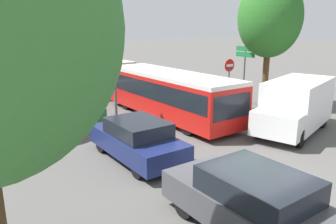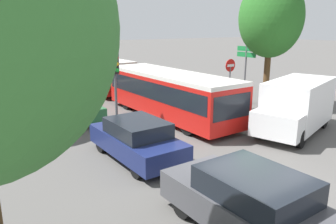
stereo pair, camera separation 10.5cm
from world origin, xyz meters
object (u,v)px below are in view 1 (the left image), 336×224
white_van (296,105)px  tree_right_near (270,20)px  city_bus_rear (3,57)px  no_entry_sign (229,76)px  queued_car_graphite (253,203)px  queued_car_black (26,78)px  direction_sign_post (245,62)px  queued_car_green (75,107)px  traffic_light (115,74)px  queued_car_tan (49,86)px  articulated_bus (136,83)px  queued_car_navy (137,139)px

white_van → tree_right_near: tree_right_near is taller
city_bus_rear → white_van: (7.35, -30.85, -0.16)m
white_van → no_entry_sign: (0.55, 4.77, 0.64)m
queued_car_graphite → queued_car_black: queued_car_graphite is taller
no_entry_sign → direction_sign_post: size_ratio=0.78×
city_bus_rear → direction_sign_post: size_ratio=3.15×
direction_sign_post → white_van: bearing=65.8°
city_bus_rear → white_van: size_ratio=2.12×
queued_car_green → no_entry_sign: bearing=-108.8°
traffic_light → no_entry_sign: 6.85m
white_van → traffic_light: size_ratio=1.57×
queued_car_black → city_bus_rear: bearing=-2.4°
city_bus_rear → queued_car_black: bearing=177.6°
queued_car_tan → queued_car_black: (-0.38, 5.39, -0.07)m
articulated_bus → direction_sign_post: direction_sign_post is taller
white_van → tree_right_near: bearing=-141.6°
queued_car_navy → traffic_light: traffic_light is taller
queued_car_green → direction_sign_post: (9.66, -2.09, 1.87)m
queued_car_green → queued_car_black: (-0.05, 11.46, 0.03)m
queued_car_graphite → tree_right_near: bearing=-52.6°
queued_car_tan → direction_sign_post: direction_sign_post is taller
city_bus_rear → queued_car_graphite: city_bus_rear is taller
queued_car_green → direction_sign_post: 10.06m
white_van → no_entry_sign: 4.84m
articulated_bus → no_entry_sign: bearing=44.8°
traffic_light → direction_sign_post: size_ratio=0.94×
queued_car_navy → no_entry_sign: size_ratio=1.49×
queued_car_green → white_van: size_ratio=0.73×
white_van → queued_car_navy: bearing=-26.3°
direction_sign_post → traffic_light: bearing=-0.6°
articulated_bus → city_bus_rear: (-3.98, 22.34, 0.06)m
city_bus_rear → direction_sign_post: (9.53, -25.68, 1.15)m
white_van → queued_car_green: bearing=-61.5°
queued_car_navy → traffic_light: bearing=-16.7°
queued_car_navy → direction_sign_post: size_ratio=1.17×
queued_car_tan → no_entry_sign: size_ratio=1.58×
queued_car_black → white_van: white_van is taller
queued_car_graphite → queued_car_black: bearing=-0.9°
articulated_bus → traffic_light: traffic_light is taller
traffic_light → direction_sign_post: bearing=71.6°
queued_car_navy → queued_car_tan: queued_car_tan is taller
city_bus_rear → queued_car_green: 23.61m
city_bus_rear → articulated_bus: bearing=-171.5°
white_van → tree_right_near: 6.01m
queued_car_tan → queued_car_black: size_ratio=1.09×
traffic_light → queued_car_graphite: bearing=-25.5°
traffic_light → direction_sign_post: (8.44, 0.10, 0.05)m
city_bus_rear → white_van: 31.71m
queued_car_graphite → white_van: (7.28, 4.12, 0.47)m
traffic_light → tree_right_near: (8.93, -1.13, 2.41)m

